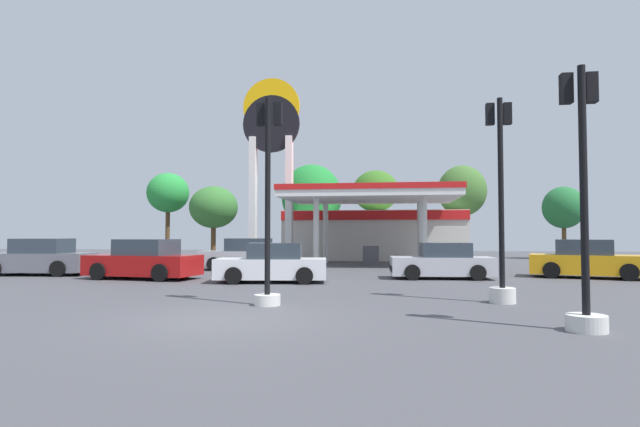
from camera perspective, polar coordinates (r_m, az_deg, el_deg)
The scene contains 18 objects.
ground_plane at distance 11.14m, azimuth -10.50°, elevation -11.45°, with size 90.00×90.00×0.00m, color #47474C.
gas_station at distance 35.76m, azimuth 6.08°, elevation -1.91°, with size 12.26×14.36×4.38m.
station_pole_sign at distance 31.68m, azimuth -5.46°, elevation 7.34°, with size 3.52×0.56×11.36m.
car_0 at distance 21.05m, azimuth 13.45°, elevation -5.32°, with size 4.10×2.03×1.43m.
car_1 at distance 21.53m, azimuth -19.06°, elevation -5.02°, with size 4.59×2.44×1.57m.
car_2 at distance 25.43m, azimuth -28.79°, elevation -4.41°, with size 4.59×2.38×1.58m.
car_3 at distance 19.02m, azimuth -5.37°, elevation -5.67°, with size 4.24×2.26×1.45m.
car_4 at distance 25.74m, azimuth -8.23°, elevation -4.66°, with size 4.46×2.17×1.57m.
car_5 at distance 23.47m, azimuth 27.63°, elevation -4.66°, with size 4.68×3.01×1.56m.
traffic_signal_0 at distance 14.09m, azimuth 19.55°, elevation -1.56°, with size 0.66×0.69×5.34m.
traffic_signal_1 at distance 12.93m, azimuth -5.81°, elevation -0.58°, with size 0.66×0.69×5.23m.
traffic_signal_2 at distance 10.61m, azimuth 27.34°, elevation -1.93°, with size 0.72×0.72×4.92m.
tree_0 at distance 43.45m, azimuth -16.58°, elevation 2.18°, with size 3.38×3.38×6.76m.
tree_1 at distance 40.84m, azimuth -11.78°, elevation 0.67°, with size 3.77×3.77×5.53m.
tree_2 at distance 40.30m, azimuth -0.93°, elevation 1.86°, with size 4.74×4.74×7.26m.
tree_3 at distance 38.88m, azimuth 6.23°, elevation 2.44°, with size 3.48×3.48×6.59m.
tree_4 at distance 38.66m, azimuth 15.56°, elevation 2.43°, with size 3.51×3.51×6.78m.
tree_5 at distance 40.36m, azimuth 25.51°, elevation 0.59°, with size 2.89×2.89×5.18m.
Camera 1 is at (3.46, -10.44, 1.78)m, focal length 28.70 mm.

